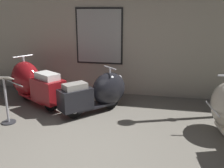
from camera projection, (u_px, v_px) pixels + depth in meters
ground_plane at (78, 159)px, 3.91m from camera, size 60.00×60.00×0.00m
showroom_back_wall at (119, 22)px, 6.52m from camera, size 18.00×0.24×3.79m
scooter_0 at (32, 83)px, 6.10m from camera, size 1.85×1.42×1.13m
scooter_1 at (99, 92)px, 5.61m from camera, size 1.41×1.49×0.98m
info_stanchion at (7, 104)px, 5.03m from camera, size 0.35×0.28×1.00m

